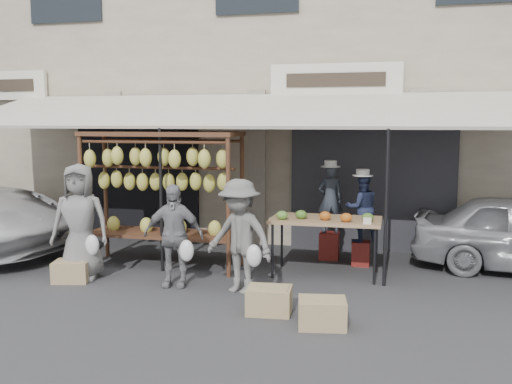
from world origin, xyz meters
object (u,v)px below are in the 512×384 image
at_px(customer_mid, 173,235).
at_px(crate_far, 72,271).
at_px(crate_near_a, 269,300).
at_px(banana_rack, 161,173).
at_px(vendor_right, 362,208).
at_px(produce_table, 326,221).
at_px(vendor_left, 330,199).
at_px(customer_left, 80,222).
at_px(customer_right, 240,236).
at_px(crate_near_b, 322,313).

height_order(customer_mid, crate_far, customer_mid).
xyz_separation_m(crate_near_a, crate_far, (-3.20, 0.68, -0.01)).
relative_size(banana_rack, vendor_right, 2.29).
relative_size(produce_table, vendor_left, 1.43).
relative_size(produce_table, customer_left, 0.96).
height_order(vendor_left, vendor_right, vendor_left).
bearing_deg(vendor_left, crate_far, 14.35).
xyz_separation_m(customer_mid, customer_right, (1.02, -0.07, 0.05)).
bearing_deg(banana_rack, crate_near_b, -36.11).
distance_m(vendor_left, vendor_right, 0.66).
height_order(produce_table, crate_near_a, produce_table).
distance_m(vendor_right, customer_mid, 3.20).
relative_size(customer_mid, customer_right, 0.94).
height_order(produce_table, crate_far, produce_table).
xyz_separation_m(customer_mid, crate_far, (-1.58, -0.16, -0.60)).
relative_size(banana_rack, customer_left, 1.47).
distance_m(customer_left, crate_near_a, 3.32).
height_order(vendor_right, customer_right, customer_right).
bearing_deg(customer_left, crate_near_a, -28.20).
relative_size(customer_left, customer_right, 1.10).
xyz_separation_m(vendor_left, customer_mid, (-2.02, -2.20, -0.31)).
relative_size(vendor_right, customer_mid, 0.75).
bearing_deg(produce_table, vendor_right, 56.53).
relative_size(produce_table, customer_mid, 1.13).
relative_size(vendor_left, customer_left, 0.67).
bearing_deg(crate_near_a, customer_right, 127.89).
height_order(banana_rack, customer_right, banana_rack).
bearing_deg(customer_mid, produce_table, 19.55).
bearing_deg(vendor_right, vendor_left, -48.88).
relative_size(vendor_right, crate_near_b, 2.05).
height_order(customer_right, crate_near_b, customer_right).
relative_size(produce_table, crate_near_a, 3.08).
bearing_deg(produce_table, customer_mid, -152.23).
height_order(banana_rack, produce_table, banana_rack).
bearing_deg(vendor_right, customer_right, 32.42).
relative_size(banana_rack, customer_right, 1.62).
relative_size(vendor_right, customer_left, 0.64).
distance_m(produce_table, crate_far, 3.94).
height_order(crate_near_a, crate_far, crate_near_a).
distance_m(customer_left, crate_far, 0.75).
distance_m(banana_rack, crate_near_b, 3.89).
distance_m(vendor_left, crate_far, 4.40).
bearing_deg(banana_rack, crate_near_a, -39.28).
bearing_deg(banana_rack, customer_mid, -58.39).
bearing_deg(banana_rack, produce_table, 2.51).
height_order(vendor_left, crate_near_b, vendor_left).
height_order(customer_left, crate_near_b, customer_left).
height_order(banana_rack, crate_far, banana_rack).
height_order(produce_table, customer_left, customer_left).
xyz_separation_m(produce_table, customer_mid, (-2.08, -1.10, -0.11)).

